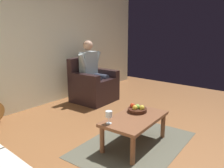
% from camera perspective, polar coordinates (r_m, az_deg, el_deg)
% --- Properties ---
extents(ground_plane, '(6.76, 6.76, 0.00)m').
position_cam_1_polar(ground_plane, '(3.23, 12.88, -14.96)').
color(ground_plane, brown).
extents(wall_back, '(6.04, 0.06, 2.56)m').
position_cam_1_polar(wall_back, '(4.70, -18.29, 10.06)').
color(wall_back, white).
rests_on(wall_back, ground).
extents(rug, '(1.69, 1.22, 0.01)m').
position_cam_1_polar(rug, '(3.26, 5.41, -14.30)').
color(rug, '#4F4E40').
rests_on(rug, ground).
extents(armchair, '(0.81, 0.78, 0.90)m').
position_cam_1_polar(armchair, '(4.93, -4.66, -0.44)').
color(armchair, black).
rests_on(armchair, ground).
extents(person_seated, '(0.65, 0.57, 1.26)m').
position_cam_1_polar(person_seated, '(4.85, -4.73, 3.57)').
color(person_seated, '#94A3A5').
rests_on(person_seated, ground).
extents(coffee_table, '(0.96, 0.59, 0.39)m').
position_cam_1_polar(coffee_table, '(3.12, 5.55, -9.00)').
color(coffee_table, brown).
rests_on(coffee_table, ground).
extents(wine_glass_near, '(0.08, 0.08, 0.16)m').
position_cam_1_polar(wine_glass_near, '(2.85, -0.76, -7.49)').
color(wine_glass_near, silver).
rests_on(wine_glass_near, coffee_table).
extents(fruit_bowl, '(0.26, 0.26, 0.11)m').
position_cam_1_polar(fruit_bowl, '(3.27, 6.09, -6.09)').
color(fruit_bowl, '#381A0F').
rests_on(fruit_bowl, coffee_table).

